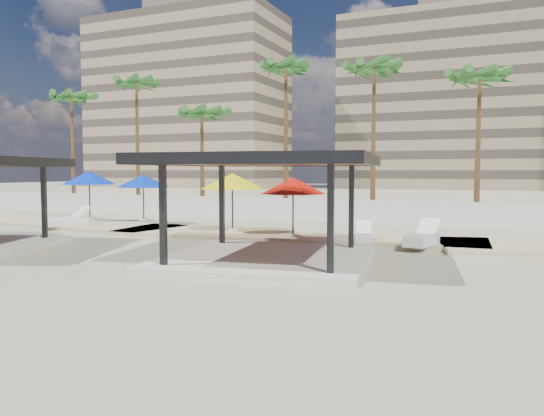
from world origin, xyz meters
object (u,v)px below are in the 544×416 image
(pavilion_central, at_px, (267,198))
(umbrella_c, at_px, (293,186))
(umbrella_a, at_px, (89,178))
(lounger_c, at_px, (364,237))
(lounger_a, at_px, (66,221))
(lounger_b, at_px, (422,239))

(pavilion_central, xyz_separation_m, umbrella_c, (-0.90, 4.59, 0.26))
(umbrella_a, bearing_deg, pavilion_central, -27.94)
(pavilion_central, distance_m, lounger_c, 5.31)
(pavilion_central, xyz_separation_m, lounger_a, (-13.02, 4.64, -1.62))
(pavilion_central, relative_size, lounger_c, 3.83)
(lounger_b, xyz_separation_m, lounger_c, (-2.18, -0.01, -0.04))
(pavilion_central, bearing_deg, umbrella_c, 92.47)
(lounger_b, bearing_deg, umbrella_a, 89.81)
(lounger_a, xyz_separation_m, lounger_b, (17.19, 0.00, 0.00))
(lounger_c, bearing_deg, pavilion_central, 143.05)
(lounger_b, bearing_deg, umbrella_c, 99.16)
(pavilion_central, xyz_separation_m, lounger_c, (1.99, 4.64, -1.66))
(umbrella_c, relative_size, lounger_a, 1.22)
(pavilion_central, bearing_deg, lounger_c, 58.16)
(umbrella_a, relative_size, lounger_a, 1.55)
(umbrella_c, distance_m, lounger_a, 12.27)
(umbrella_c, distance_m, lounger_b, 5.41)
(umbrella_c, height_order, lounger_c, umbrella_c)
(lounger_b, bearing_deg, lounger_c, 98.85)
(umbrella_c, xyz_separation_m, lounger_c, (2.89, 0.04, -1.92))
(lounger_a, distance_m, lounger_c, 15.01)
(lounger_b, distance_m, lounger_c, 2.18)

